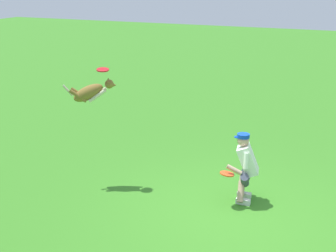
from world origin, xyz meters
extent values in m
plane|color=#387F23|center=(0.00, 0.00, 0.00)|extent=(60.00, 60.00, 0.00)
cube|color=silver|center=(-0.07, -0.77, 0.05)|extent=(0.26, 0.10, 0.10)
cylinder|color=tan|center=(-0.02, -0.76, 0.24)|extent=(0.17, 0.32, 0.37)
cylinder|color=#414659|center=(-0.09, -0.75, 0.47)|extent=(0.22, 0.42, 0.37)
cube|color=silver|center=(-0.13, -0.49, 0.05)|extent=(0.26, 0.10, 0.10)
cylinder|color=tan|center=(-0.08, -0.48, 0.24)|extent=(0.17, 0.32, 0.37)
cylinder|color=#414659|center=(-0.13, -0.52, 0.47)|extent=(0.22, 0.42, 0.37)
cube|color=white|center=(-0.14, -0.64, 0.81)|extent=(0.46, 0.41, 0.58)
cylinder|color=white|center=(-0.08, -0.83, 0.87)|extent=(0.11, 0.15, 0.29)
cylinder|color=white|center=(-0.16, -0.44, 0.87)|extent=(0.11, 0.15, 0.29)
cylinder|color=tan|center=(0.04, -0.38, 0.69)|extent=(0.30, 0.13, 0.19)
cylinder|color=tan|center=(-0.04, -0.84, 0.71)|extent=(0.11, 0.16, 0.27)
sphere|color=tan|center=(-0.04, -0.62, 1.17)|extent=(0.21, 0.21, 0.21)
cylinder|color=#113DB8|center=(-0.04, -0.62, 1.26)|extent=(0.22, 0.22, 0.07)
cylinder|color=#113DB8|center=(0.06, -0.60, 1.23)|extent=(0.12, 0.12, 0.02)
ellipsoid|color=olive|center=(2.89, -0.22, 1.84)|extent=(0.71, 0.51, 0.49)
ellipsoid|color=beige|center=(2.74, -0.29, 1.82)|extent=(0.13, 0.18, 0.16)
sphere|color=olive|center=(2.52, -0.39, 2.01)|extent=(0.17, 0.17, 0.17)
cone|color=olive|center=(2.44, -0.43, 1.99)|extent=(0.12, 0.12, 0.09)
cone|color=olive|center=(2.52, -0.33, 2.09)|extent=(0.06, 0.06, 0.07)
cone|color=olive|center=(2.57, -0.43, 2.09)|extent=(0.06, 0.06, 0.07)
cylinder|color=beige|center=(2.69, -0.23, 1.80)|extent=(0.34, 0.21, 0.27)
cylinder|color=beige|center=(2.76, -0.37, 1.80)|extent=(0.34, 0.21, 0.27)
cylinder|color=olive|center=(3.02, -0.07, 1.80)|extent=(0.34, 0.21, 0.27)
cylinder|color=olive|center=(3.09, -0.21, 1.80)|extent=(0.34, 0.21, 0.27)
cylinder|color=beige|center=(3.24, -0.06, 1.89)|extent=(0.20, 0.12, 0.23)
cylinder|color=red|center=(2.63, -0.34, 2.29)|extent=(0.31, 0.31, 0.06)
cylinder|color=#E34F1F|center=(0.15, -0.34, 0.61)|extent=(0.37, 0.37, 0.07)
camera|label=1|loc=(-2.06, 7.33, 4.01)|focal=51.71mm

